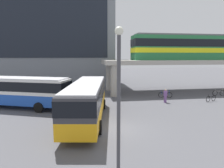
# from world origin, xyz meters

# --- Properties ---
(ground_plane) EXTENTS (120.00, 120.00, 0.00)m
(ground_plane) POSITION_xyz_m (0.00, 10.00, 0.00)
(ground_plane) COLOR #515156
(station_building) EXTENTS (28.33, 12.52, 19.00)m
(station_building) POSITION_xyz_m (-10.72, 26.99, 9.51)
(station_building) COLOR slate
(station_building) RESTS_ON ground_plane
(elevated_platform) EXTENTS (32.61, 6.73, 4.82)m
(elevated_platform) POSITION_xyz_m (16.94, 14.54, 4.20)
(elevated_platform) COLOR #ADA89E
(elevated_platform) RESTS_ON ground_plane
(train) EXTENTS (20.44, 2.96, 3.84)m
(train) POSITION_xyz_m (15.20, 14.54, 6.79)
(train) COLOR #26723F
(train) RESTS_ON elevated_platform
(bus_main) EXTENTS (4.22, 11.30, 3.22)m
(bus_main) POSITION_xyz_m (-2.08, 2.46, 1.99)
(bus_main) COLOR orange
(bus_main) RESTS_ON ground_plane
(bus_secondary) EXTENTS (11.23, 6.27, 3.22)m
(bus_secondary) POSITION_xyz_m (-9.14, 7.69, 1.99)
(bus_secondary) COLOR #1E4CB2
(bus_secondary) RESTS_ON ground_plane
(bicycle_blue) EXTENTS (1.72, 0.60, 1.04)m
(bicycle_blue) POSITION_xyz_m (8.31, 10.10, 0.36)
(bicycle_blue) COLOR black
(bicycle_blue) RESTS_ON ground_plane
(bicycle_black) EXTENTS (1.69, 0.70, 1.04)m
(bicycle_black) POSITION_xyz_m (12.84, 7.18, 0.36)
(bicycle_black) COLOR black
(bicycle_black) RESTS_ON ground_plane
(bicycle_silver) EXTENTS (1.78, 0.32, 1.04)m
(bicycle_silver) POSITION_xyz_m (16.18, 10.23, 0.36)
(bicycle_silver) COLOR black
(bicycle_silver) RESTS_ON ground_plane
(pedestrian_walking_across) EXTENTS (0.44, 0.33, 1.59)m
(pedestrian_walking_across) POSITION_xyz_m (7.17, 7.52, 0.74)
(pedestrian_walking_across) COLOR #724C8C
(pedestrian_walking_across) RESTS_ON ground_plane
(lamp_post) EXTENTS (0.36, 0.36, 6.63)m
(lamp_post) POSITION_xyz_m (-0.95, -5.94, 3.89)
(lamp_post) COLOR #3F3F44
(lamp_post) RESTS_ON ground_plane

